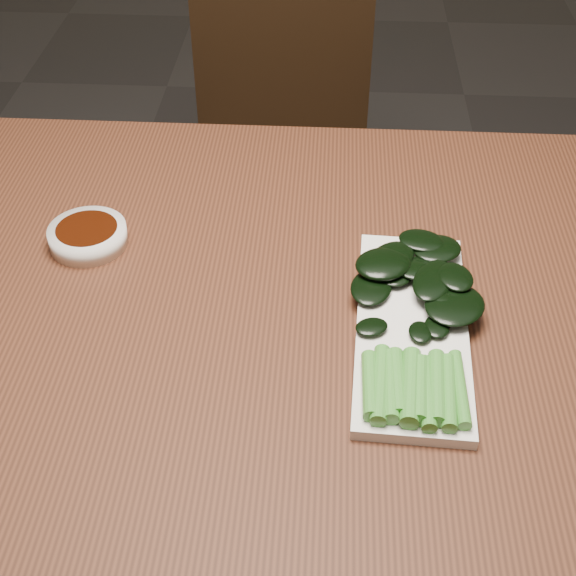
{
  "coord_description": "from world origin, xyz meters",
  "views": [
    {
      "loc": [
        0.06,
        -0.75,
        1.4
      ],
      "look_at": [
        0.02,
        -0.01,
        0.76
      ],
      "focal_mm": 50.0,
      "sensor_mm": 36.0,
      "label": 1
    }
  ],
  "objects": [
    {
      "name": "chair_far",
      "position": [
        -0.04,
        0.81,
        0.49
      ],
      "size": [
        0.42,
        0.42,
        0.89
      ],
      "rotation": [
        0.0,
        0.0,
        0.07
      ],
      "color": "black",
      "rests_on": "ground"
    },
    {
      "name": "table",
      "position": [
        0.0,
        0.0,
        0.68
      ],
      "size": [
        1.4,
        0.8,
        0.75
      ],
      "color": "#4D2616",
      "rests_on": "ground"
    },
    {
      "name": "serving_plate",
      "position": [
        0.17,
        -0.07,
        0.76
      ],
      "size": [
        0.14,
        0.33,
        0.01
      ],
      "rotation": [
        0.0,
        0.0,
        -0.05
      ],
      "color": "white",
      "rests_on": "table"
    },
    {
      "name": "sauce_bowl",
      "position": [
        -0.25,
        0.07,
        0.76
      ],
      "size": [
        0.1,
        0.1,
        0.03
      ],
      "color": "white",
      "rests_on": "table"
    },
    {
      "name": "gai_lan",
      "position": [
        0.17,
        -0.07,
        0.78
      ],
      "size": [
        0.18,
        0.33,
        0.02
      ],
      "color": "green",
      "rests_on": "serving_plate"
    }
  ]
}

